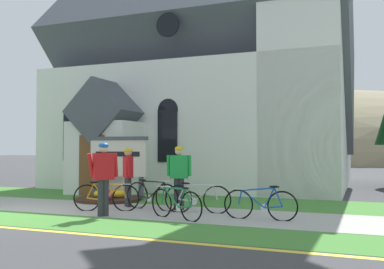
# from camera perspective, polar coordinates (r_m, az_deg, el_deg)

# --- Properties ---
(ground) EXTENTS (140.00, 140.00, 0.00)m
(ground) POSITION_cam_1_polar(r_m,az_deg,el_deg) (14.97, -13.46, -8.06)
(ground) COLOR #3D3D3F
(sidewalk_slab) EXTENTS (32.00, 2.52, 0.01)m
(sidewalk_slab) POSITION_cam_1_polar(r_m,az_deg,el_deg) (12.29, -11.48, -9.44)
(sidewalk_slab) COLOR #A8A59E
(sidewalk_slab) RESTS_ON ground
(grass_verge) EXTENTS (32.00, 1.73, 0.01)m
(grass_verge) POSITION_cam_1_polar(r_m,az_deg,el_deg) (10.59, -17.83, -10.63)
(grass_verge) COLOR #427F33
(grass_verge) RESTS_ON ground
(church_lawn) EXTENTS (24.00, 2.96, 0.01)m
(church_lawn) POSITION_cam_1_polar(r_m,az_deg,el_deg) (14.65, -5.60, -8.22)
(church_lawn) COLOR #427F33
(church_lawn) RESTS_ON ground
(curb_paint_stripe) EXTENTS (28.00, 0.16, 0.01)m
(curb_paint_stripe) POSITION_cam_1_polar(r_m,az_deg,el_deg) (9.83, -21.64, -11.29)
(curb_paint_stripe) COLOR yellow
(curb_paint_stripe) RESTS_ON ground
(church_building) EXTENTS (12.43, 12.22, 13.84)m
(church_building) POSITION_cam_1_polar(r_m,az_deg,el_deg) (20.58, 3.32, 7.17)
(church_building) COLOR white
(church_building) RESTS_ON ground
(church_sign) EXTENTS (2.10, 0.25, 2.02)m
(church_sign) POSITION_cam_1_polar(r_m,az_deg,el_deg) (14.45, -9.61, -3.08)
(church_sign) COLOR #474C56
(church_sign) RESTS_ON ground
(flower_bed) EXTENTS (2.02, 2.02, 0.34)m
(flower_bed) POSITION_cam_1_polar(r_m,az_deg,el_deg) (14.06, -10.78, -8.09)
(flower_bed) COLOR #382319
(flower_bed) RESTS_ON ground
(bicycle_orange) EXTENTS (1.56, 0.68, 0.79)m
(bicycle_orange) POSITION_cam_1_polar(r_m,az_deg,el_deg) (10.29, -2.08, -8.96)
(bicycle_orange) COLOR black
(bicycle_orange) RESTS_ON ground
(bicycle_red) EXTENTS (1.64, 0.65, 0.79)m
(bicycle_red) POSITION_cam_1_polar(r_m,az_deg,el_deg) (11.81, -11.11, -7.97)
(bicycle_red) COLOR black
(bicycle_red) RESTS_ON ground
(bicycle_black) EXTENTS (1.71, 0.40, 0.83)m
(bicycle_black) POSITION_cam_1_polar(r_m,az_deg,el_deg) (11.87, -5.28, -7.90)
(bicycle_black) COLOR black
(bicycle_black) RESTS_ON ground
(bicycle_blue) EXTENTS (1.72, 0.08, 0.81)m
(bicycle_blue) POSITION_cam_1_polar(r_m,az_deg,el_deg) (10.30, 8.89, -8.93)
(bicycle_blue) COLOR black
(bicycle_blue) RESTS_ON ground
(bicycle_silver) EXTENTS (1.70, 0.34, 0.79)m
(bicycle_silver) POSITION_cam_1_polar(r_m,az_deg,el_deg) (11.25, 0.71, -8.30)
(bicycle_silver) COLOR black
(bicycle_silver) RESTS_ON ground
(cyclist_in_red_jersey) EXTENTS (0.66, 0.34, 1.70)m
(cyclist_in_red_jersey) POSITION_cam_1_polar(r_m,az_deg,el_deg) (11.73, -1.70, -4.94)
(cyclist_in_red_jersey) COLOR #2D2D33
(cyclist_in_red_jersey) RESTS_ON ground
(cyclist_in_yellow_jersey) EXTENTS (0.54, 0.60, 1.79)m
(cyclist_in_yellow_jersey) POSITION_cam_1_polar(r_m,az_deg,el_deg) (10.84, -11.45, -4.84)
(cyclist_in_yellow_jersey) COLOR #2D2D33
(cyclist_in_yellow_jersey) RESTS_ON ground
(cyclist_in_orange_jersey) EXTENTS (0.46, 0.65, 1.65)m
(cyclist_in_orange_jersey) POSITION_cam_1_polar(r_m,az_deg,el_deg) (12.52, -8.33, -4.90)
(cyclist_in_orange_jersey) COLOR #2D2D33
(cyclist_in_orange_jersey) RESTS_ON ground
(distant_hill) EXTENTS (75.50, 54.29, 19.72)m
(distant_hill) POSITION_cam_1_polar(r_m,az_deg,el_deg) (67.23, 11.18, -3.17)
(distant_hill) COLOR #847A5B
(distant_hill) RESTS_ON ground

